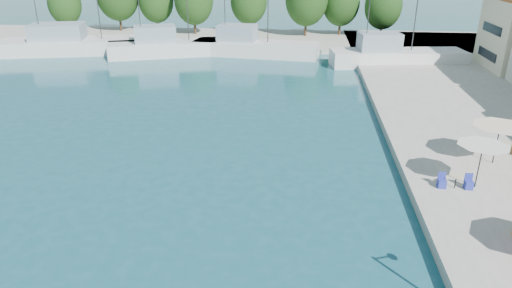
# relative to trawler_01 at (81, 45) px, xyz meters

# --- Properties ---
(quay_far) EXTENTS (90.00, 16.00, 0.60)m
(quay_far) POSITION_rel_trawler_01_xyz_m (21.37, 10.24, -0.77)
(quay_far) COLOR #A49F94
(quay_far) RESTS_ON ground
(trawler_01) EXTENTS (22.48, 10.72, 10.20)m
(trawler_01) POSITION_rel_trawler_01_xyz_m (0.00, 0.00, 0.00)
(trawler_01) COLOR silver
(trawler_01) RESTS_ON ground
(trawler_02) EXTENTS (17.37, 9.85, 10.20)m
(trawler_02) POSITION_rel_trawler_01_xyz_m (12.42, -0.20, 0.00)
(trawler_02) COLOR silver
(trawler_02) RESTS_ON ground
(trawler_03) EXTENTS (16.31, 6.15, 10.20)m
(trawler_03) POSITION_rel_trawler_01_xyz_m (22.63, 0.68, 0.00)
(trawler_03) COLOR silver
(trawler_03) RESTS_ON ground
(trawler_04) EXTENTS (15.78, 6.05, 10.20)m
(trawler_04) POSITION_rel_trawler_01_xyz_m (39.71, -3.17, 0.00)
(trawler_04) COLOR silver
(trawler_04) RESTS_ON ground
(tree_01) EXTENTS (4.96, 4.96, 7.34)m
(tree_01) POSITION_rel_trawler_01_xyz_m (-7.78, 11.88, 3.77)
(tree_01) COLOR #3F2B19
(tree_01) RESTS_ON quay_far
(tree_03) EXTENTS (5.43, 5.43, 8.03)m
(tree_03) POSITION_rel_trawler_01_xyz_m (5.79, 14.83, 4.17)
(tree_03) COLOR #3F2B19
(tree_03) RESTS_ON quay_far
(tree_04) EXTENTS (5.86, 5.86, 8.67)m
(tree_04) POSITION_rel_trawler_01_xyz_m (12.37, 12.60, 4.54)
(tree_04) COLOR #3F2B19
(tree_04) RESTS_ON quay_far
(tree_05) EXTENTS (5.59, 5.59, 8.28)m
(tree_05) POSITION_rel_trawler_01_xyz_m (20.50, 14.46, 4.31)
(tree_05) COLOR #3F2B19
(tree_05) RESTS_ON quay_far
(tree_07) EXTENTS (5.52, 5.52, 8.17)m
(tree_07) POSITION_rel_trawler_01_xyz_m (34.43, 14.31, 4.25)
(tree_07) COLOR #3F2B19
(tree_07) RESTS_ON quay_far
(tree_08) EXTENTS (5.33, 5.33, 7.88)m
(tree_08) POSITION_rel_trawler_01_xyz_m (40.30, 12.15, 4.08)
(tree_08) COLOR #3F2B19
(tree_08) RESTS_ON quay_far
(umbrella_white) EXTENTS (2.68, 2.68, 2.47)m
(umbrella_white) POSITION_rel_trawler_01_xyz_m (38.86, -34.44, 1.75)
(umbrella_white) COLOR black
(umbrella_white) RESTS_ON quay_right
(umbrella_cream) EXTENTS (3.18, 3.18, 2.39)m
(umbrella_cream) POSITION_rel_trawler_01_xyz_m (40.95, -31.14, 1.67)
(umbrella_cream) COLOR black
(umbrella_cream) RESTS_ON quay_right
(cafe_table_02) EXTENTS (1.82, 0.70, 0.76)m
(cafe_table_02) POSITION_rel_trawler_01_xyz_m (37.73, -34.70, -0.18)
(cafe_table_02) COLOR black
(cafe_table_02) RESTS_ON quay_right
(cafe_table_03) EXTENTS (1.82, 0.70, 0.76)m
(cafe_table_03) POSITION_rel_trawler_01_xyz_m (42.10, -29.68, -0.18)
(cafe_table_03) COLOR black
(cafe_table_03) RESTS_ON quay_right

